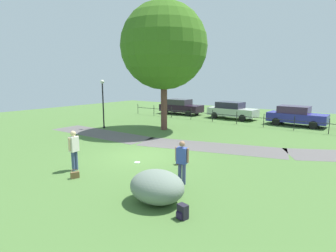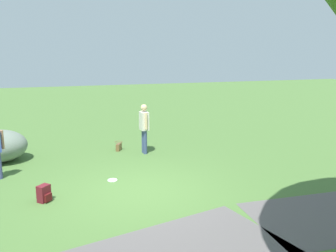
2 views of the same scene
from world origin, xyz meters
name	(u,v)px [view 1 (image 1 of 2)]	position (x,y,z in m)	size (l,w,h in m)	color
ground_plane	(142,155)	(0.00, 0.00, 0.00)	(48.00, 48.00, 0.00)	#486C33
footpath_segment_near	(100,133)	(-6.00, 2.32, 0.00)	(8.04, 2.40, 0.01)	#575252
footpath_segment_mid	(209,147)	(1.84, 3.52, 0.00)	(8.31, 4.43, 0.01)	#575252
large_shade_tree	(164,46)	(-3.33, 6.09, 5.95)	(6.09, 6.09, 9.01)	brown
lamp_post	(103,99)	(-7.40, 3.88, 2.23)	(0.28, 0.28, 3.61)	black
lawn_boulder	(157,187)	(3.85, -3.53, 0.50)	(1.81, 1.55, 1.00)	slate
woman_with_handbag	(74,148)	(-0.73, -3.27, 0.96)	(0.28, 0.52, 1.66)	#3A4972
man_near_boulder	(182,160)	(3.63, -1.86, 0.91)	(0.51, 0.30, 1.58)	#404579
handbag_on_grass	(75,175)	(0.06, -3.83, 0.14)	(0.36, 0.36, 0.31)	brown
backpack_by_boulder	(182,212)	(5.03, -3.89, 0.19)	(0.32, 0.31, 0.40)	black
spare_backpack_on_lawn	(180,160)	(2.30, 0.00, 0.19)	(0.35, 0.35, 0.40)	maroon
frisbee_on_grass	(137,162)	(0.61, -0.97, 0.01)	(0.26, 0.26, 0.02)	white
park_fence	(237,117)	(0.00, 11.50, 0.62)	(22.05, 0.05, 1.05)	#232326
parked_wagon_silver	(181,106)	(-7.29, 14.05, 0.81)	(4.52, 2.07, 1.56)	black
parked_hatchback_blue	(232,110)	(-1.60, 14.14, 0.81)	(4.51, 2.08, 1.56)	#B3BCAF
parked_coupe_black	(296,116)	(4.01, 13.75, 0.81)	(4.37, 1.93, 1.56)	navy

